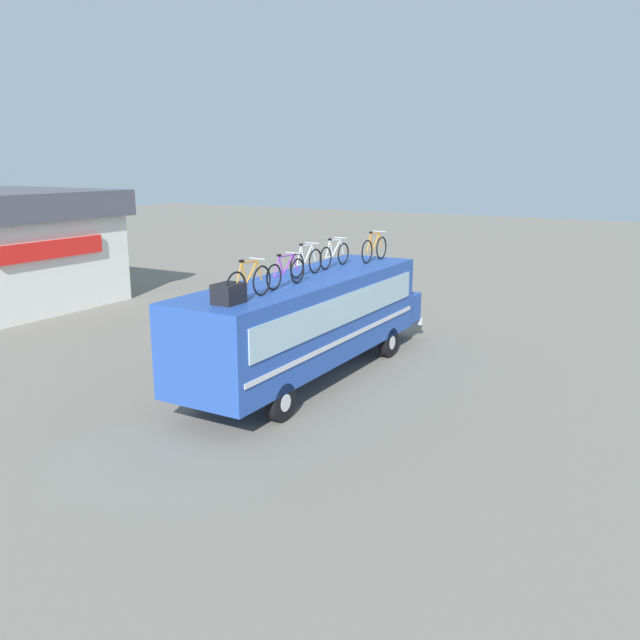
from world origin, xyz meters
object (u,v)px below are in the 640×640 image
(bus, at_px, (310,318))
(rooftop_bicycle_4, at_px, (335,255))
(luggage_bag_1, at_px, (229,294))
(rooftop_bicycle_5, at_px, (374,249))
(rooftop_bicycle_3, at_px, (306,262))
(rooftop_bicycle_1, at_px, (249,282))
(rooftop_bicycle_2, at_px, (286,272))

(bus, bearing_deg, rooftop_bicycle_4, 6.34)
(bus, relative_size, luggage_bag_1, 15.86)
(rooftop_bicycle_5, bearing_deg, rooftop_bicycle_3, 172.64)
(luggage_bag_1, bearing_deg, rooftop_bicycle_3, 6.04)
(rooftop_bicycle_4, bearing_deg, rooftop_bicycle_5, -16.59)
(rooftop_bicycle_4, bearing_deg, bus, -173.66)
(rooftop_bicycle_3, bearing_deg, bus, -94.72)
(rooftop_bicycle_1, distance_m, rooftop_bicycle_2, 1.74)
(rooftop_bicycle_2, height_order, rooftop_bicycle_5, rooftop_bicycle_5)
(luggage_bag_1, bearing_deg, rooftop_bicycle_4, 4.84)
(rooftop_bicycle_1, bearing_deg, luggage_bag_1, 168.83)
(bus, bearing_deg, rooftop_bicycle_3, 85.28)
(rooftop_bicycle_5, bearing_deg, rooftop_bicycle_2, 179.69)
(luggage_bag_1, xyz_separation_m, rooftop_bicycle_5, (7.43, -0.02, 0.18))
(rooftop_bicycle_4, distance_m, rooftop_bicycle_5, 1.76)
(bus, relative_size, rooftop_bicycle_4, 6.03)
(rooftop_bicycle_3, xyz_separation_m, rooftop_bicycle_4, (1.73, 0.06, -0.01))
(rooftop_bicycle_2, bearing_deg, rooftop_bicycle_1, -175.67)
(rooftop_bicycle_1, xyz_separation_m, rooftop_bicycle_5, (6.82, 0.10, 0.01))
(rooftop_bicycle_4, relative_size, rooftop_bicycle_5, 0.99)
(rooftop_bicycle_3, height_order, rooftop_bicycle_5, rooftop_bicycle_5)
(luggage_bag_1, xyz_separation_m, rooftop_bicycle_2, (2.35, 0.01, 0.14))
(rooftop_bicycle_3, relative_size, rooftop_bicycle_5, 0.94)
(luggage_bag_1, bearing_deg, rooftop_bicycle_2, 0.26)
(rooftop_bicycle_3, bearing_deg, rooftop_bicycle_2, -166.07)
(rooftop_bicycle_1, bearing_deg, rooftop_bicycle_4, 6.75)
(bus, xyz_separation_m, rooftop_bicycle_2, (-1.66, -0.28, 1.54))
(rooftop_bicycle_3, bearing_deg, rooftop_bicycle_1, -170.89)
(luggage_bag_1, height_order, rooftop_bicycle_4, rooftop_bicycle_4)
(rooftop_bicycle_2, height_order, rooftop_bicycle_4, rooftop_bicycle_4)
(rooftop_bicycle_2, bearing_deg, bus, 9.67)
(rooftop_bicycle_3, xyz_separation_m, rooftop_bicycle_5, (3.42, -0.44, 0.02))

